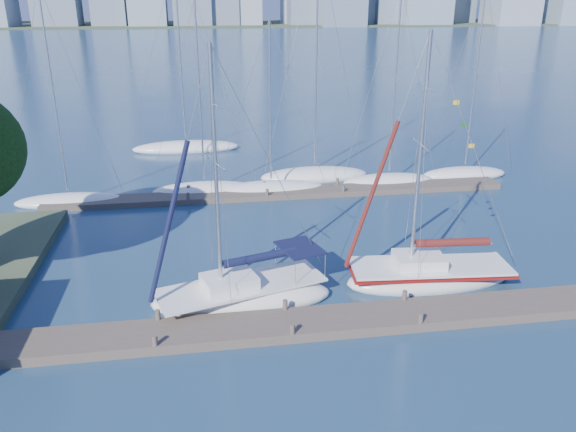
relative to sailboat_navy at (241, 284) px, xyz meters
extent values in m
plane|color=#18304C|center=(1.63, -2.37, -0.90)|extent=(700.00, 700.00, 0.00)
cube|color=brown|center=(1.63, -2.37, -0.70)|extent=(26.00, 2.00, 0.40)
cube|color=brown|center=(3.63, 13.63, -0.72)|extent=(30.00, 1.80, 0.36)
cube|color=#38472D|center=(1.63, 317.63, -0.90)|extent=(800.00, 100.00, 1.50)
ellipsoid|color=white|center=(0.00, 0.00, -0.67)|extent=(7.98, 4.54, 1.33)
cube|color=white|center=(0.00, 0.00, -0.05)|extent=(7.39, 4.19, 0.11)
cube|color=white|center=(-0.51, -0.15, 0.26)|extent=(2.50, 2.15, 0.49)
cylinder|color=silver|center=(-0.85, -0.25, 4.85)|extent=(0.16, 0.16, 9.72)
cylinder|color=silver|center=(0.87, 0.26, 0.97)|extent=(3.47, 1.11, 0.09)
cylinder|color=black|center=(0.87, 0.26, 1.06)|extent=(3.27, 1.28, 0.35)
cube|color=black|center=(2.62, 0.78, 1.14)|extent=(2.13, 2.48, 0.07)
ellipsoid|color=white|center=(8.53, 0.51, -0.67)|extent=(7.84, 3.13, 1.34)
cube|color=white|center=(8.53, 0.51, -0.05)|extent=(7.26, 2.89, 0.11)
cube|color=white|center=(7.99, 0.56, 0.27)|extent=(2.28, 1.80, 0.49)
cylinder|color=silver|center=(7.64, 0.59, 5.03)|extent=(0.16, 0.16, 10.06)
cylinder|color=silver|center=(9.44, 0.44, 0.99)|extent=(3.62, 0.39, 0.09)
cylinder|color=#4D1014|center=(9.44, 0.44, 1.07)|extent=(3.36, 0.63, 0.36)
cube|color=maroon|center=(8.53, 0.51, -0.20)|extent=(7.43, 3.00, 0.09)
ellipsoid|color=white|center=(-9.79, 14.14, -0.72)|extent=(6.72, 2.23, 0.99)
cylinder|color=silver|center=(-9.79, 14.14, 6.04)|extent=(0.11, 0.11, 12.07)
ellipsoid|color=white|center=(-1.29, 15.00, -0.70)|extent=(7.22, 3.75, 1.10)
cylinder|color=silver|center=(-1.29, 15.00, 5.68)|extent=(0.12, 0.12, 11.15)
ellipsoid|color=white|center=(3.10, 14.54, -0.70)|extent=(7.55, 4.66, 1.10)
cylinder|color=silver|center=(3.10, 14.54, 5.11)|extent=(0.12, 0.12, 10.02)
ellipsoid|color=white|center=(6.56, 17.03, -0.67)|extent=(8.18, 4.72, 1.26)
cylinder|color=silver|center=(6.56, 17.03, 7.69)|extent=(0.14, 0.14, 14.88)
ellipsoid|color=white|center=(11.44, 14.98, -0.70)|extent=(6.58, 2.31, 1.09)
cylinder|color=silver|center=(11.44, 14.98, 6.12)|extent=(0.12, 0.12, 12.06)
ellipsoid|color=white|center=(17.44, 15.82, -0.70)|extent=(6.63, 3.89, 1.07)
cylinder|color=silver|center=(17.44, 15.82, 6.24)|extent=(0.12, 0.12, 12.33)
ellipsoid|color=white|center=(-2.68, 26.81, -0.67)|extent=(9.32, 3.94, 1.25)
cylinder|color=silver|center=(-2.68, 26.81, 7.16)|extent=(0.14, 0.14, 13.84)
camera|label=1|loc=(-1.29, -20.96, 11.06)|focal=35.00mm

